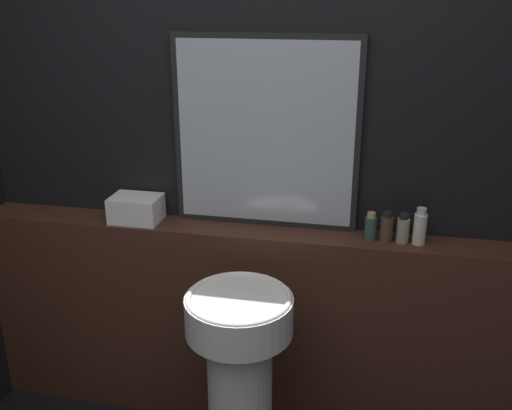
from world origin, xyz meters
TOP-DOWN VIEW (x-y plane):
  - wall_back at (0.00, 1.64)m, footprint 8.00×0.06m
  - vanity_counter at (0.00, 1.51)m, footprint 2.45×0.20m
  - pedestal_sink at (0.08, 1.09)m, footprint 0.42×0.42m
  - mirror at (0.09, 1.59)m, footprint 0.80×0.03m
  - towel_stack at (-0.49, 1.51)m, footprint 0.22×0.16m
  - shampoo_bottle at (0.55, 1.51)m, footprint 0.05×0.05m
  - conditioner_bottle at (0.62, 1.51)m, footprint 0.05×0.05m
  - lotion_bottle at (0.69, 1.51)m, footprint 0.05×0.05m
  - body_wash_bottle at (0.75, 1.51)m, footprint 0.05×0.05m

SIDE VIEW (x-z plane):
  - vanity_counter at x=0.00m, z-range 0.00..0.99m
  - pedestal_sink at x=0.08m, z-range 0.09..0.98m
  - shampoo_bottle at x=0.55m, z-range 0.98..1.10m
  - towel_stack at x=-0.49m, z-range 0.99..1.10m
  - lotion_bottle at x=0.69m, z-range 0.98..1.11m
  - conditioner_bottle at x=0.62m, z-range 0.98..1.11m
  - body_wash_bottle at x=0.75m, z-range 0.98..1.14m
  - wall_back at x=0.00m, z-range 0.00..2.50m
  - mirror at x=0.09m, z-range 0.99..1.82m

